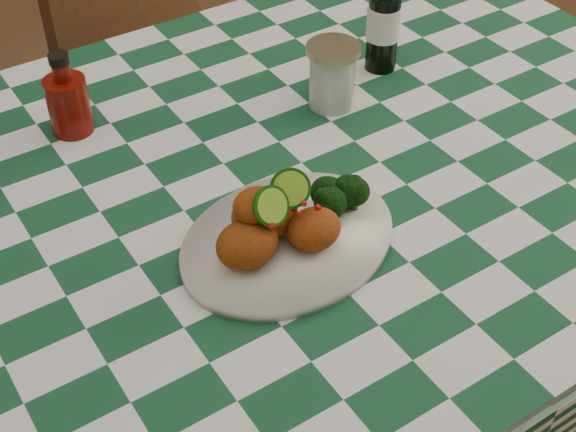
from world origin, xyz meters
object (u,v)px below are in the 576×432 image
plate (288,241)px  beer_bottle (384,14)px  ketchup_bottle (66,93)px  mason_jar (332,76)px  wooden_chair_right (189,85)px  dining_table (253,352)px  fried_chicken_pile (280,211)px

plate → beer_bottle: size_ratio=1.49×
ketchup_bottle → mason_jar: size_ratio=1.25×
ketchup_bottle → wooden_chair_right: bearing=46.5°
dining_table → fried_chicken_pile: 0.48m
plate → fried_chicken_pile: (-0.01, 0.00, 0.06)m
ketchup_bottle → mason_jar: bearing=-23.3°
dining_table → wooden_chair_right: (0.26, 0.72, 0.10)m
beer_bottle → plate: bearing=-142.9°
plate → mason_jar: (0.25, 0.25, 0.05)m
dining_table → ketchup_bottle: bearing=120.0°
ketchup_bottle → wooden_chair_right: 0.71m
fried_chicken_pile → beer_bottle: 0.51m
plate → mason_jar: size_ratio=2.83×
fried_chicken_pile → wooden_chair_right: size_ratio=0.16×
plate → fried_chicken_pile: 0.06m
mason_jar → wooden_chair_right: bearing=87.5°
fried_chicken_pile → beer_bottle: (0.41, 0.30, 0.04)m
ketchup_bottle → beer_bottle: (0.54, -0.12, 0.04)m
mason_jar → wooden_chair_right: wooden_chair_right is taller
fried_chicken_pile → plate: bearing=0.0°
dining_table → ketchup_bottle: (-0.16, 0.28, 0.46)m
fried_chicken_pile → wooden_chair_right: (0.29, 0.86, -0.37)m
dining_table → beer_bottle: bearing=22.3°
fried_chicken_pile → mason_jar: bearing=43.5°
fried_chicken_pile → ketchup_bottle: size_ratio=1.14×
wooden_chair_right → dining_table: bearing=-127.2°
fried_chicken_pile → beer_bottle: beer_bottle is taller
dining_table → wooden_chair_right: size_ratio=1.70×
ketchup_bottle → mason_jar: 0.43m
plate → dining_table: bearing=83.4°
fried_chicken_pile → mason_jar: 0.36m
mason_jar → beer_bottle: size_ratio=0.52×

